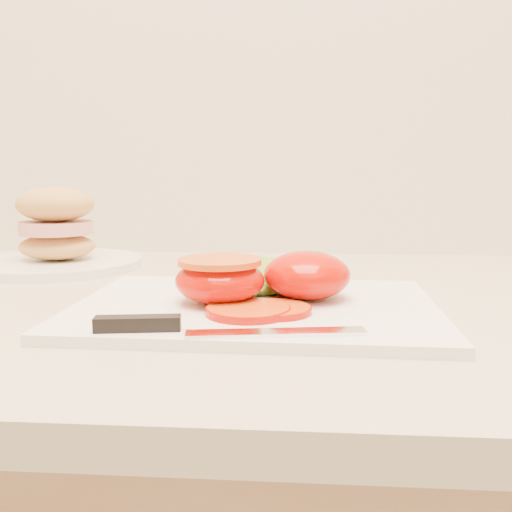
{
  "coord_description": "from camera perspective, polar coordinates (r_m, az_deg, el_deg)",
  "views": [
    {
      "loc": [
        -0.46,
        1.06,
        1.07
      ],
      "look_at": [
        -0.51,
        1.61,
        0.99
      ],
      "focal_mm": 40.0,
      "sensor_mm": 36.0,
      "label": 1
    }
  ],
  "objects": [
    {
      "name": "sandwich_plate",
      "position": [
        0.86,
        -19.29,
        1.6
      ],
      "size": [
        0.23,
        0.23,
        0.11
      ],
      "rotation": [
        0.0,
        0.0,
        0.3
      ],
      "color": "white",
      "rests_on": "counter"
    },
    {
      "name": "lettuce_leaf_1",
      "position": [
        0.63,
        3.25,
        -2.19
      ],
      "size": [
        0.12,
        0.12,
        0.02
      ],
      "primitive_type": "ellipsoid",
      "rotation": [
        0.0,
        0.0,
        0.91
      ],
      "color": "#7CB22F",
      "rests_on": "cutting_board"
    },
    {
      "name": "lettuce_leaf_0",
      "position": [
        0.63,
        -0.75,
        -1.94
      ],
      "size": [
        0.16,
        0.12,
        0.03
      ],
      "primitive_type": "ellipsoid",
      "rotation": [
        0.0,
        0.0,
        -0.16
      ],
      "color": "#7CB22F",
      "rests_on": "cutting_board"
    },
    {
      "name": "tomato_slice_0",
      "position": [
        0.52,
        -0.8,
        -5.46
      ],
      "size": [
        0.07,
        0.07,
        0.01
      ],
      "primitive_type": "cylinder",
      "color": "orange",
      "rests_on": "cutting_board"
    },
    {
      "name": "tomato_half_dome",
      "position": [
        0.58,
        5.1,
        -1.91
      ],
      "size": [
        0.09,
        0.09,
        0.05
      ],
      "primitive_type": "ellipsoid",
      "color": "red",
      "rests_on": "cutting_board"
    },
    {
      "name": "knife",
      "position": [
        0.46,
        -6.49,
        -7.07
      ],
      "size": [
        0.22,
        0.04,
        0.01
      ],
      "rotation": [
        0.0,
        0.0,
        0.15
      ],
      "color": "silver",
      "rests_on": "cutting_board"
    },
    {
      "name": "cutting_board",
      "position": [
        0.56,
        -0.08,
        -5.21
      ],
      "size": [
        0.36,
        0.26,
        0.01
      ],
      "primitive_type": "cube",
      "rotation": [
        0.0,
        0.0,
        -0.02
      ],
      "color": "white",
      "rests_on": "counter"
    },
    {
      "name": "tomato_slice_1",
      "position": [
        0.52,
        1.86,
        -5.36
      ],
      "size": [
        0.07,
        0.07,
        0.01
      ],
      "primitive_type": "cylinder",
      "color": "orange",
      "rests_on": "cutting_board"
    },
    {
      "name": "tomato_half_cut",
      "position": [
        0.56,
        -3.64,
        -2.27
      ],
      "size": [
        0.09,
        0.09,
        0.04
      ],
      "color": "red",
      "rests_on": "cutting_board"
    }
  ]
}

